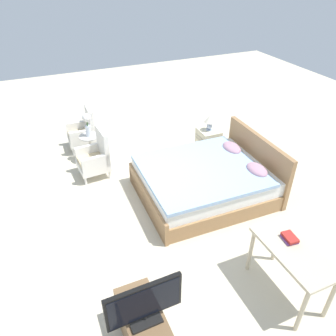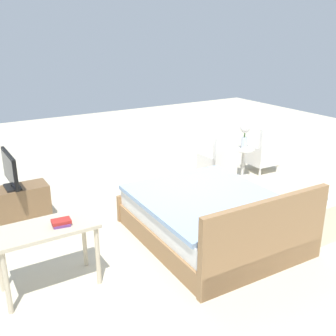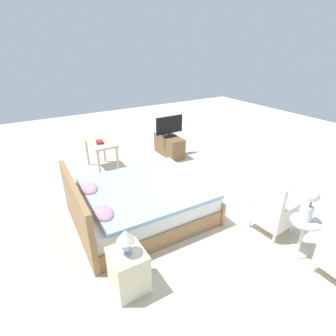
# 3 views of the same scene
# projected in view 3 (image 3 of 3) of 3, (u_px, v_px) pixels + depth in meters

# --- Properties ---
(ground_plane) EXTENTS (16.00, 16.00, 0.00)m
(ground_plane) POSITION_uv_depth(u_px,v_px,m) (188.00, 206.00, 4.88)
(ground_plane) COLOR beige
(bed) EXTENTS (1.84, 2.21, 0.96)m
(bed) POSITION_uv_depth(u_px,v_px,m) (139.00, 203.00, 4.43)
(bed) COLOR #997047
(bed) RESTS_ON ground_plane
(armchair_by_window_right) EXTENTS (0.58, 0.58, 0.92)m
(armchair_by_window_right) POSITION_uv_depth(u_px,v_px,m) (271.00, 211.00, 4.09)
(armchair_by_window_right) COLOR white
(armchair_by_window_right) RESTS_ON ground_plane
(side_table) EXTENTS (0.40, 0.40, 0.57)m
(side_table) POSITION_uv_depth(u_px,v_px,m) (303.00, 233.00, 3.65)
(side_table) COLOR beige
(side_table) RESTS_ON ground_plane
(flower_vase) EXTENTS (0.17, 0.17, 0.48)m
(flower_vase) POSITION_uv_depth(u_px,v_px,m) (311.00, 202.00, 3.43)
(flower_vase) COLOR silver
(flower_vase) RESTS_ON side_table
(nightstand) EXTENTS (0.44, 0.41, 0.55)m
(nightstand) POSITION_uv_depth(u_px,v_px,m) (129.00, 270.00, 3.15)
(nightstand) COLOR beige
(nightstand) RESTS_ON ground_plane
(table_lamp) EXTENTS (0.22, 0.22, 0.33)m
(table_lamp) POSITION_uv_depth(u_px,v_px,m) (126.00, 238.00, 2.93)
(table_lamp) COLOR #9EADC6
(table_lamp) RESTS_ON nightstand
(tv_stand) EXTENTS (0.96, 0.40, 0.53)m
(tv_stand) POSITION_uv_depth(u_px,v_px,m) (169.00, 146.00, 6.99)
(tv_stand) COLOR brown
(tv_stand) RESTS_ON ground_plane
(tv_flatscreen) EXTENTS (0.21, 0.77, 0.53)m
(tv_flatscreen) POSITION_uv_depth(u_px,v_px,m) (169.00, 126.00, 6.76)
(tv_flatscreen) COLOR black
(tv_flatscreen) RESTS_ON tv_stand
(vanity_desk) EXTENTS (1.04, 0.52, 0.74)m
(vanity_desk) POSITION_uv_depth(u_px,v_px,m) (100.00, 145.00, 5.98)
(vanity_desk) COLOR beige
(vanity_desk) RESTS_ON ground_plane
(book_stack) EXTENTS (0.21, 0.18, 0.06)m
(book_stack) POSITION_uv_depth(u_px,v_px,m) (100.00, 142.00, 5.77)
(book_stack) COLOR #66387A
(book_stack) RESTS_ON vanity_desk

